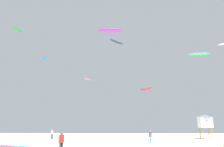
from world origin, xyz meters
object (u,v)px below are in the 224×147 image
object	(u,v)px
kite_aloft_0	(110,30)
kite_aloft_7	(198,54)
person_midground	(52,133)
kite_aloft_3	(146,89)
kite_aloft_4	(18,30)
lifeguard_tower	(205,121)
kite_aloft_8	(44,58)
person_foreground	(61,140)
kite_aloft_6	(117,42)
person_left	(150,136)
kite_aloft_1	(88,79)

from	to	relation	value
kite_aloft_0	kite_aloft_7	xyz separation A→B (m)	(16.00, 13.69, 0.69)
person_midground	kite_aloft_3	xyz separation A→B (m)	(17.03, 7.60, 8.71)
person_midground	kite_aloft_4	bearing A→B (deg)	-174.54
lifeguard_tower	kite_aloft_3	size ratio (longest dim) A/B	1.44
person_midground	kite_aloft_7	xyz separation A→B (m)	(26.56, 2.09, 14.50)
kite_aloft_3	kite_aloft_8	world-z (taller)	kite_aloft_8
person_foreground	kite_aloft_6	world-z (taller)	kite_aloft_6
person_foreground	kite_aloft_0	distance (m)	17.06
person_foreground	kite_aloft_4	size ratio (longest dim) A/B	0.62
person_left	lifeguard_tower	bearing A→B (deg)	-126.04
person_left	kite_aloft_7	world-z (taller)	kite_aloft_7
kite_aloft_0	kite_aloft_6	xyz separation A→B (m)	(0.39, 21.31, 6.16)
kite_aloft_7	kite_aloft_0	bearing A→B (deg)	-139.45
person_foreground	kite_aloft_1	distance (m)	34.36
kite_aloft_0	kite_aloft_6	world-z (taller)	kite_aloft_6
person_midground	person_left	distance (m)	17.96
person_foreground	kite_aloft_8	xyz separation A→B (m)	(-9.01, 20.66, 13.42)
kite_aloft_4	person_midground	bearing A→B (deg)	-26.19
person_midground	person_left	bearing A→B (deg)	3.16
kite_aloft_0	person_foreground	bearing A→B (deg)	-111.27
person_foreground	kite_aloft_7	world-z (taller)	kite_aloft_7
person_left	kite_aloft_7	xyz separation A→B (m)	(10.78, 10.66, 14.56)
person_foreground	kite_aloft_0	size ratio (longest dim) A/B	0.47
person_left	kite_aloft_3	size ratio (longest dim) A/B	0.54
kite_aloft_6	kite_aloft_7	world-z (taller)	kite_aloft_6
person_foreground	kite_aloft_3	distance (m)	31.53
person_midground	kite_aloft_3	size ratio (longest dim) A/B	0.57
kite_aloft_8	kite_aloft_1	bearing A→B (deg)	61.02
person_foreground	kite_aloft_7	size ratio (longest dim) A/B	0.38
kite_aloft_1	person_left	bearing A→B (deg)	-59.93
kite_aloft_7	kite_aloft_8	distance (m)	28.78
lifeguard_tower	kite_aloft_4	distance (m)	41.31
kite_aloft_1	kite_aloft_8	size ratio (longest dim) A/B	0.83
lifeguard_tower	kite_aloft_7	size ratio (longest dim) A/B	0.94
lifeguard_tower	kite_aloft_3	distance (m)	13.19
kite_aloft_1	kite_aloft_4	distance (m)	18.36
lifeguard_tower	kite_aloft_3	world-z (taller)	kite_aloft_3
person_foreground	lifeguard_tower	bearing A→B (deg)	89.49
person_left	kite_aloft_3	bearing A→B (deg)	-82.67
kite_aloft_0	kite_aloft_8	size ratio (longest dim) A/B	1.33
person_left	kite_aloft_0	bearing A→B (deg)	41.88
person_midground	kite_aloft_8	world-z (taller)	kite_aloft_8
lifeguard_tower	kite_aloft_6	bearing A→B (deg)	150.66
person_foreground	kite_aloft_7	distance (m)	33.58
person_left	kite_aloft_3	world-z (taller)	kite_aloft_3
person_midground	kite_aloft_0	xyz separation A→B (m)	(10.56, -11.60, 13.81)
kite_aloft_8	person_left	bearing A→B (deg)	-24.75
person_foreground	person_left	xyz separation A→B (m)	(8.88, 12.41, -0.09)
kite_aloft_0	kite_aloft_6	size ratio (longest dim) A/B	0.88
kite_aloft_0	kite_aloft_1	size ratio (longest dim) A/B	1.60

